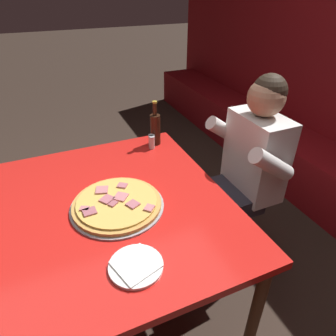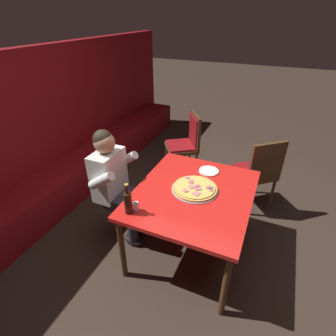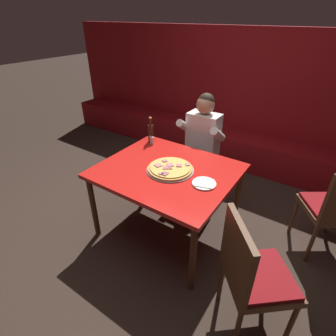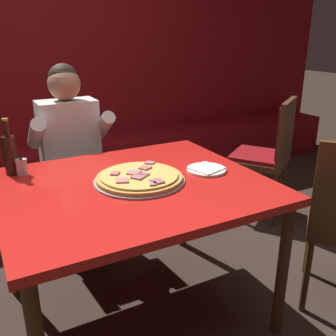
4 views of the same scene
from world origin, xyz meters
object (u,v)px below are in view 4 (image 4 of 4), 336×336
Objects in this scene: main_dining_table at (133,197)px; beer_bottle at (10,153)px; dining_chair_far_right at (269,150)px; diner_seated_blue_shirt at (73,152)px; plate_white_paper at (206,169)px; shaker_oregano at (24,168)px; pizza at (139,178)px; shaker_black_pepper at (20,168)px.

beer_bottle reaches higher than main_dining_table.
diner_seated_blue_shirt is at bearing 171.26° from dining_chair_far_right.
plate_white_paper is at bearing -4.23° from main_dining_table.
shaker_oregano is at bearing -128.83° from diner_seated_blue_shirt.
beer_bottle is at bearing 154.18° from plate_white_paper.
main_dining_table is at bearing -174.61° from pizza.
pizza is 0.46× the size of dining_chair_far_right.
pizza is (0.04, 0.00, 0.09)m from main_dining_table.
diner_seated_blue_shirt reaches higher than shaker_black_pepper.
plate_white_paper is 0.98m from diner_seated_blue_shirt.
plate_white_paper is at bearing -59.91° from diner_seated_blue_shirt.
main_dining_table is at bearing -84.24° from diner_seated_blue_shirt.
shaker_black_pepper is (-0.88, 0.40, 0.03)m from plate_white_paper.
dining_chair_far_right reaches higher than pizza.
beer_bottle is at bearing 142.83° from pizza.
diner_seated_blue_shirt is at bearing 120.09° from plate_white_paper.
plate_white_paper reaches higher than main_dining_table.
plate_white_paper is 1.02m from beer_bottle.
main_dining_table is 0.10m from pizza.
pizza is 1.53m from dining_chair_far_right.
shaker_black_pepper and shaker_oregano have the same top height.
pizza is 5.21× the size of shaker_black_pepper.
pizza is 2.13× the size of plate_white_paper.
shaker_black_pepper is 0.60m from diner_seated_blue_shirt.
diner_seated_blue_shirt is at bearing 44.29° from beer_bottle.
diner_seated_blue_shirt is (0.42, 0.41, -0.17)m from beer_bottle.
pizza is at bearing -36.67° from shaker_oregano.
plate_white_paper is 0.21× the size of dining_chair_far_right.
main_dining_table is at bearing -39.31° from beer_bottle.
diner_seated_blue_shirt is at bearing 95.76° from main_dining_table.
pizza reaches higher than main_dining_table.
pizza is at bearing 174.86° from plate_white_paper.
dining_chair_far_right is at bearing 22.64° from pizza.
plate_white_paper is 2.44× the size of shaker_oregano.
dining_chair_far_right is at bearing 6.53° from shaker_black_pepper.
main_dining_table is 1.55m from dining_chair_far_right.
shaker_oregano is 0.59m from diner_seated_blue_shirt.
diner_seated_blue_shirt is (-0.49, 0.85, -0.07)m from plate_white_paper.
diner_seated_blue_shirt reaches higher than beer_bottle.
beer_bottle reaches higher than shaker_oregano.
shaker_black_pepper is at bearing 155.57° from plate_white_paper.
shaker_black_pepper is at bearing 141.79° from main_dining_table.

